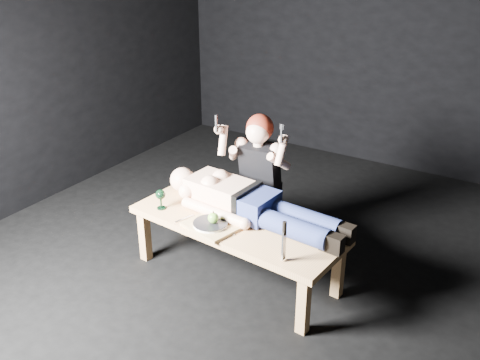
{
  "coord_description": "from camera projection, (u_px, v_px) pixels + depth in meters",
  "views": [
    {
      "loc": [
        1.41,
        -2.81,
        2.27
      ],
      "look_at": [
        -0.32,
        -0.05,
        0.75
      ],
      "focal_mm": 39.81,
      "sensor_mm": 36.0,
      "label": 1
    }
  ],
  "objects": [
    {
      "name": "ground",
      "position": [
        281.0,
        283.0,
        3.79
      ],
      "size": [
        5.0,
        5.0,
        0.0
      ],
      "primitive_type": "plane",
      "color": "black",
      "rests_on": "ground"
    },
    {
      "name": "back_wall",
      "position": [
        410.0,
        21.0,
        5.08
      ],
      "size": [
        5.0,
        0.0,
        5.0
      ],
      "primitive_type": "plane",
      "rotation": [
        1.57,
        0.0,
        0.0
      ],
      "color": "black",
      "rests_on": "ground"
    },
    {
      "name": "table",
      "position": [
        236.0,
        249.0,
        3.78
      ],
      "size": [
        1.57,
        0.69,
        0.45
      ],
      "primitive_type": "cube",
      "rotation": [
        0.0,
        0.0,
        -0.08
      ],
      "color": "tan",
      "rests_on": "ground"
    },
    {
      "name": "lying_man",
      "position": [
        253.0,
        201.0,
        3.7
      ],
      "size": [
        1.45,
        0.55,
        0.24
      ],
      "primitive_type": null,
      "rotation": [
        0.0,
        0.0,
        -0.08
      ],
      "color": "beige",
      "rests_on": "table"
    },
    {
      "name": "kneeling_woman",
      "position": [
        263.0,
        177.0,
        4.08
      ],
      "size": [
        0.68,
        0.74,
        1.12
      ],
      "primitive_type": null,
      "rotation": [
        0.0,
        0.0,
        0.12
      ],
      "color": "black",
      "rests_on": "ground"
    },
    {
      "name": "serving_tray",
      "position": [
        210.0,
        226.0,
        3.6
      ],
      "size": [
        0.4,
        0.32,
        0.02
      ],
      "primitive_type": "cube",
      "rotation": [
        0.0,
        0.0,
        -0.22
      ],
      "color": "#A88953",
      "rests_on": "table"
    },
    {
      "name": "plate",
      "position": [
        210.0,
        224.0,
        3.6
      ],
      "size": [
        0.28,
        0.28,
        0.02
      ],
      "primitive_type": "cylinder",
      "rotation": [
        0.0,
        0.0,
        -0.22
      ],
      "color": "white",
      "rests_on": "serving_tray"
    },
    {
      "name": "apple",
      "position": [
        213.0,
        218.0,
        3.57
      ],
      "size": [
        0.08,
        0.08,
        0.08
      ],
      "primitive_type": "sphere",
      "color": "#4B9D29",
      "rests_on": "plate"
    },
    {
      "name": "goblet",
      "position": [
        161.0,
        199.0,
        3.83
      ],
      "size": [
        0.08,
        0.08,
        0.15
      ],
      "primitive_type": null,
      "rotation": [
        0.0,
        0.0,
        -0.08
      ],
      "color": "black",
      "rests_on": "table"
    },
    {
      "name": "fork_flat",
      "position": [
        185.0,
        219.0,
        3.72
      ],
      "size": [
        0.06,
        0.16,
        0.01
      ],
      "primitive_type": "cube",
      "rotation": [
        0.0,
        0.0,
        -0.29
      ],
      "color": "#B2B2B7",
      "rests_on": "table"
    },
    {
      "name": "knife_flat",
      "position": [
        225.0,
        234.0,
        3.53
      ],
      "size": [
        0.02,
        0.16,
        0.01
      ],
      "primitive_type": "cube",
      "rotation": [
        0.0,
        0.0,
        -0.06
      ],
      "color": "#B2B2B7",
      "rests_on": "table"
    },
    {
      "name": "spoon_flat",
      "position": [
        233.0,
        229.0,
        3.59
      ],
      "size": [
        0.11,
        0.14,
        0.01
      ],
      "primitive_type": "cube",
      "rotation": [
        0.0,
        0.0,
        0.68
      ],
      "color": "#B2B2B7",
      "rests_on": "table"
    },
    {
      "name": "carving_knife",
      "position": [
        284.0,
        242.0,
        3.19
      ],
      "size": [
        0.04,
        0.04,
        0.27
      ],
      "primitive_type": null,
      "rotation": [
        0.0,
        0.0,
        -0.08
      ],
      "color": "#B2B2B7",
      "rests_on": "table"
    }
  ]
}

